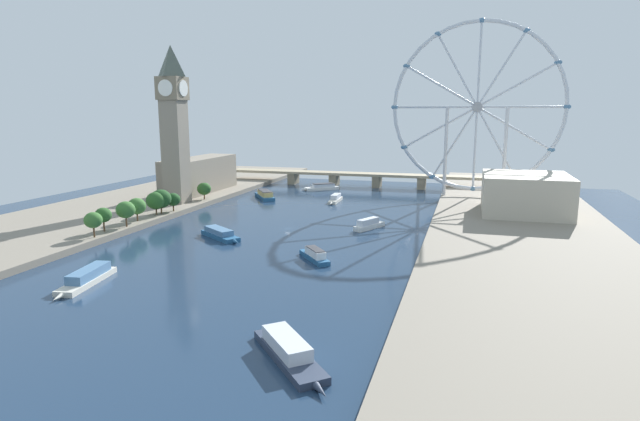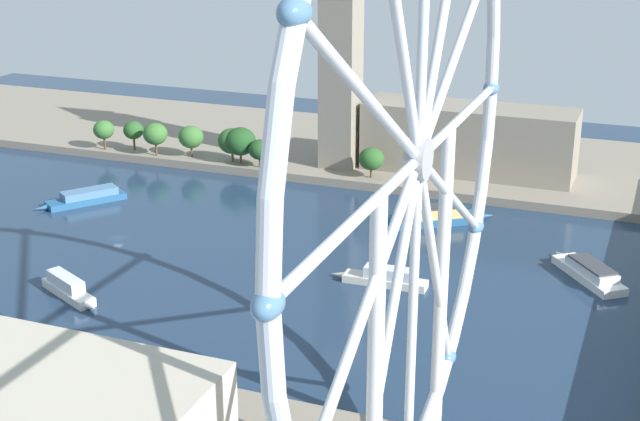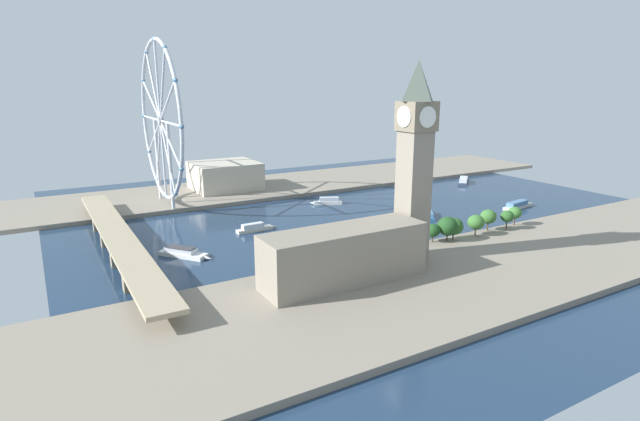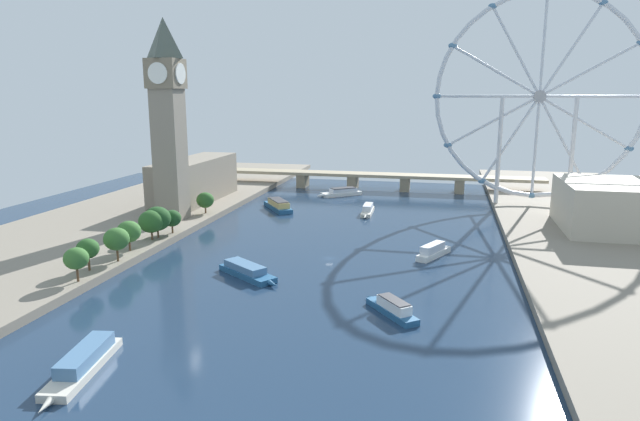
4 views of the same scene
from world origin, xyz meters
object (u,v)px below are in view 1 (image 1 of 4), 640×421
(tour_boat_1, at_px, (265,195))
(tour_boat_6, at_px, (322,187))
(tour_boat_2, at_px, (220,234))
(clock_tower, at_px, (174,122))
(ferris_wheel, at_px, (477,108))
(parliament_block, at_px, (200,175))
(river_bridge, at_px, (355,176))
(riverside_hall, at_px, (525,194))
(tour_boat_0, at_px, (314,255))
(tour_boat_5, at_px, (335,199))
(tour_boat_4, at_px, (369,224))
(tour_boat_3, at_px, (87,277))
(tour_boat_7, at_px, (289,350))

(tour_boat_1, xyz_separation_m, tour_boat_6, (27.04, 50.15, -0.36))
(tour_boat_1, distance_m, tour_boat_2, 116.83)
(clock_tower, height_order, ferris_wheel, ferris_wheel)
(parliament_block, bearing_deg, ferris_wheel, 9.68)
(parliament_block, bearing_deg, river_bridge, 39.29)
(riverside_hall, relative_size, tour_boat_1, 1.62)
(clock_tower, bearing_deg, tour_boat_0, -37.95)
(ferris_wheel, height_order, river_bridge, ferris_wheel)
(tour_boat_1, xyz_separation_m, tour_boat_5, (50.92, -0.35, -0.40))
(ferris_wheel, height_order, tour_boat_6, ferris_wheel)
(riverside_hall, bearing_deg, tour_boat_1, 171.98)
(clock_tower, bearing_deg, tour_boat_4, -12.40)
(tour_boat_4, bearing_deg, tour_boat_1, 76.11)
(tour_boat_2, bearing_deg, parliament_block, 158.13)
(ferris_wheel, distance_m, tour_boat_6, 128.39)
(clock_tower, height_order, tour_boat_4, clock_tower)
(ferris_wheel, distance_m, river_bridge, 116.15)
(river_bridge, relative_size, tour_boat_0, 9.76)
(tour_boat_0, height_order, tour_boat_3, tour_boat_3)
(tour_boat_4, bearing_deg, river_bridge, 41.28)
(ferris_wheel, relative_size, riverside_hall, 2.25)
(parliament_block, distance_m, tour_boat_6, 92.79)
(tour_boat_0, relative_size, tour_boat_7, 0.72)
(tour_boat_3, bearing_deg, tour_boat_1, 173.75)
(tour_boat_4, bearing_deg, riverside_hall, -30.63)
(tour_boat_6, relative_size, tour_boat_7, 0.90)
(parliament_block, bearing_deg, tour_boat_2, -57.41)
(riverside_hall, height_order, tour_boat_4, riverside_hall)
(clock_tower, relative_size, tour_boat_7, 3.14)
(tour_boat_1, distance_m, tour_boat_7, 242.80)
(riverside_hall, distance_m, tour_boat_3, 228.69)
(riverside_hall, distance_m, tour_boat_6, 158.72)
(river_bridge, xyz_separation_m, tour_boat_5, (3.43, -78.71, -6.13))
(tour_boat_4, bearing_deg, parliament_block, 88.16)
(tour_boat_1, xyz_separation_m, tour_boat_3, (9.35, -188.70, -0.26))
(clock_tower, height_order, tour_boat_3, clock_tower)
(tour_boat_0, distance_m, tour_boat_4, 64.33)
(tour_boat_2, relative_size, tour_boat_5, 1.04)
(riverside_hall, distance_m, tour_boat_1, 169.16)
(ferris_wheel, xyz_separation_m, tour_boat_5, (-88.13, -31.63, -59.90))
(parliament_block, height_order, tour_boat_4, parliament_block)
(parliament_block, xyz_separation_m, tour_boat_0, (126.73, -137.33, -13.10))
(clock_tower, relative_size, parliament_block, 1.27)
(parliament_block, height_order, ferris_wheel, ferris_wheel)
(tour_boat_3, bearing_deg, ferris_wheel, 140.39)
(tour_boat_2, height_order, tour_boat_6, tour_boat_6)
(tour_boat_0, relative_size, tour_boat_5, 0.82)
(parliament_block, xyz_separation_m, tour_boat_6, (76.39, 51.02, -13.06))
(clock_tower, height_order, tour_boat_2, clock_tower)
(clock_tower, relative_size, ferris_wheel, 0.83)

